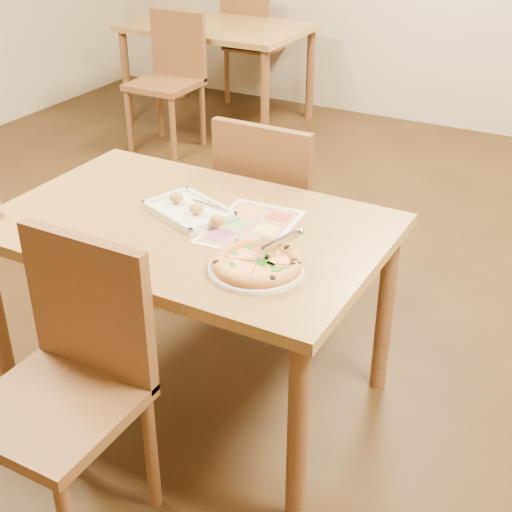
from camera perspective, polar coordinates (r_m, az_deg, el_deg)
The scene contains 12 objects.
room at distance 2.18m, azimuth -6.19°, elevation 17.71°, with size 7.00×7.00×7.00m.
dining_table at distance 2.42m, azimuth -5.30°, elevation 0.92°, with size 1.30×0.85×0.72m.
chair_near at distance 2.07m, azimuth -14.49°, elevation -7.73°, with size 0.42×0.42×0.47m.
chair_far at distance 2.92m, azimuth 1.28°, elevation 4.66°, with size 0.42×0.42×0.47m.
bg_table at distance 5.48m, azimuth -3.08°, elevation 17.13°, with size 1.30×0.85×0.72m.
bg_chair_near at distance 5.00m, azimuth -6.78°, elevation 15.01°, with size 0.42×0.42×0.47m.
bg_chair_far at distance 5.91m, azimuth -0.41°, elevation 17.40°, with size 0.42×0.42×0.47m.
plate at distance 2.09m, azimuth -0.00°, elevation -1.02°, with size 0.28×0.28×0.02m, color white.
pizza at distance 2.08m, azimuth 0.13°, elevation -0.54°, with size 0.27×0.27×0.04m.
pizza_cutter at distance 2.06m, azimuth 1.62°, elevation 0.99°, with size 0.11×0.12×0.09m.
appetizer_tray at distance 2.43m, azimuth -5.28°, elevation 3.60°, with size 0.34×0.28×0.05m.
menu at distance 2.34m, azimuth -0.45°, elevation 2.38°, with size 0.26×0.36×0.01m, color silver.
Camera 1 is at (1.22, -1.76, 1.78)m, focal length 50.00 mm.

